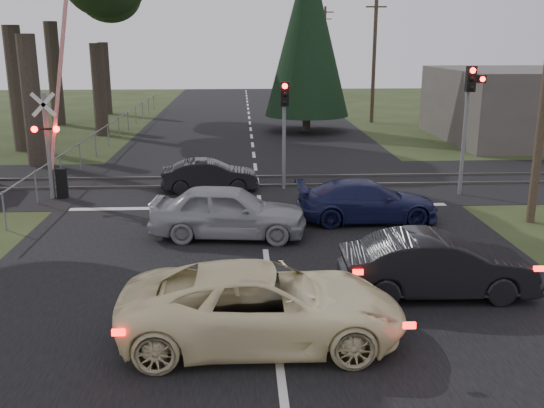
{
  "coord_description": "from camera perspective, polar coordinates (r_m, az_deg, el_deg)",
  "views": [
    {
      "loc": [
        -0.63,
        -11.94,
        5.6
      ],
      "look_at": [
        0.18,
        3.82,
        1.3
      ],
      "focal_mm": 40.0,
      "sensor_mm": 36.0,
      "label": 1
    }
  ],
  "objects": [
    {
      "name": "rail_far",
      "position": [
        25.36,
        -1.46,
        2.59
      ],
      "size": [
        120.0,
        0.12,
        0.1
      ],
      "primitive_type": "cube",
      "color": "#59544C",
      "rests_on": "ground"
    },
    {
      "name": "blue_sedan",
      "position": [
        19.39,
        8.9,
        0.26
      ],
      "size": [
        4.52,
        1.93,
        1.3
      ],
      "primitive_type": "imported",
      "rotation": [
        0.0,
        0.0,
        1.6
      ],
      "color": "#161A44",
      "rests_on": "ground"
    },
    {
      "name": "rail_near",
      "position": [
        23.8,
        -1.36,
        1.75
      ],
      "size": [
        120.0,
        0.12,
        0.1
      ],
      "primitive_type": "cube",
      "color": "#59544C",
      "rests_on": "ground"
    },
    {
      "name": "silver_car",
      "position": [
        17.63,
        -4.12,
        -0.7
      ],
      "size": [
        4.69,
        2.28,
        1.54
      ],
      "primitive_type": "imported",
      "rotation": [
        0.0,
        0.0,
        1.47
      ],
      "color": "#97999F",
      "rests_on": "ground"
    },
    {
      "name": "ground",
      "position": [
        13.2,
        0.06,
        -9.86
      ],
      "size": [
        120.0,
        120.0,
        0.0
      ],
      "primitive_type": "plane",
      "color": "#273116",
      "rests_on": "ground"
    },
    {
      "name": "utility_pole_far",
      "position": [
        67.56,
        4.97,
        14.44
      ],
      "size": [
        1.8,
        0.26,
        9.0
      ],
      "color": "#4C3D2D",
      "rests_on": "ground"
    },
    {
      "name": "fence_left",
      "position": [
        35.62,
        -14.6,
        5.7
      ],
      "size": [
        0.1,
        36.0,
        1.2
      ],
      "primitive_type": null,
      "color": "slate",
      "rests_on": "ground"
    },
    {
      "name": "rail_corridor",
      "position": [
        24.59,
        -1.41,
        2.08
      ],
      "size": [
        120.0,
        8.0,
        0.01
      ],
      "primitive_type": "cube",
      "color": "black",
      "rests_on": "ground"
    },
    {
      "name": "cream_coupe",
      "position": [
        11.59,
        -0.86,
        -9.51
      ],
      "size": [
        5.38,
        2.49,
        1.49
      ],
      "primitive_type": "imported",
      "rotation": [
        0.0,
        0.0,
        1.57
      ],
      "color": "#F6E8B0",
      "rests_on": "ground"
    },
    {
      "name": "utility_pole_mid",
      "position": [
        42.93,
        9.61,
        13.86
      ],
      "size": [
        1.8,
        0.26,
        9.0
      ],
      "color": "#4C3D2D",
      "rests_on": "ground"
    },
    {
      "name": "road",
      "position": [
        22.65,
        -1.27,
        0.93
      ],
      "size": [
        14.0,
        100.0,
        0.01
      ],
      "primitive_type": "cube",
      "color": "black",
      "rests_on": "ground"
    },
    {
      "name": "traffic_signal_right",
      "position": [
        23.03,
        18.08,
        8.8
      ],
      "size": [
        0.68,
        0.48,
        4.7
      ],
      "color": "slate",
      "rests_on": "ground"
    },
    {
      "name": "stop_line",
      "position": [
        20.91,
        -1.12,
        -0.27
      ],
      "size": [
        13.0,
        0.35,
        0.0
      ],
      "primitive_type": "cube",
      "color": "silver",
      "rests_on": "ground"
    },
    {
      "name": "dark_car_far",
      "position": [
        23.12,
        -5.87,
        2.66
      ],
      "size": [
        3.69,
        1.49,
        1.19
      ],
      "primitive_type": "imported",
      "rotation": [
        0.0,
        0.0,
        1.63
      ],
      "color": "black",
      "rests_on": "ground"
    },
    {
      "name": "dark_hatchback",
      "position": [
        14.12,
        15.29,
        -5.59
      ],
      "size": [
        4.32,
        1.57,
        1.42
      ],
      "primitive_type": "imported",
      "rotation": [
        0.0,
        0.0,
        1.55
      ],
      "color": "black",
      "rests_on": "ground"
    },
    {
      "name": "traffic_signal_center",
      "position": [
        22.85,
        1.17,
        8.21
      ],
      "size": [
        0.32,
        0.48,
        4.1
      ],
      "color": "slate",
      "rests_on": "ground"
    },
    {
      "name": "conifer_tree",
      "position": [
        38.16,
        3.38,
        15.8
      ],
      "size": [
        5.2,
        5.2,
        11.0
      ],
      "color": "#473D33",
      "rests_on": "ground"
    },
    {
      "name": "crossing_signal",
      "position": [
        22.99,
        -19.81,
        5.47
      ],
      "size": [
        1.62,
        0.38,
        6.96
      ],
      "color": "slate",
      "rests_on": "ground"
    }
  ]
}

